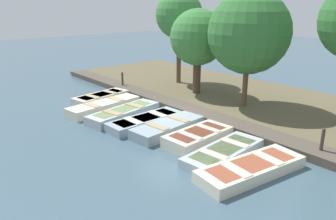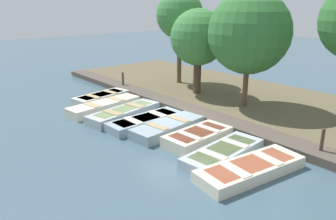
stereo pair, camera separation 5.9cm
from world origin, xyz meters
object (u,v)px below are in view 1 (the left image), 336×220
(rowboat_0, at_px, (101,98))
(rowboat_3, at_px, (146,121))
(mooring_post_far, at_px, (322,143))
(rowboat_6, at_px, (224,152))
(park_tree_center, at_px, (249,33))
(park_tree_far_left, at_px, (179,15))
(rowboat_2, at_px, (124,113))
(rowboat_5, at_px, (198,137))
(mooring_post_near, at_px, (123,81))
(park_tree_left, at_px, (198,38))
(rowboat_4, at_px, (168,127))
(rowboat_1, at_px, (104,106))
(rowboat_7, at_px, (251,169))

(rowboat_0, relative_size, rowboat_3, 0.91)
(mooring_post_far, bearing_deg, rowboat_6, -42.09)
(park_tree_center, bearing_deg, park_tree_far_left, -98.77)
(rowboat_2, bearing_deg, rowboat_3, 85.63)
(rowboat_3, distance_m, rowboat_5, 2.65)
(mooring_post_near, bearing_deg, rowboat_0, 30.89)
(mooring_post_near, bearing_deg, park_tree_left, 122.52)
(rowboat_2, height_order, rowboat_3, rowboat_2)
(rowboat_4, relative_size, park_tree_left, 0.70)
(rowboat_1, height_order, rowboat_2, rowboat_1)
(park_tree_left, relative_size, park_tree_center, 0.85)
(mooring_post_near, xyz_separation_m, park_tree_center, (-2.44, 6.74, 3.00))
(rowboat_5, xyz_separation_m, mooring_post_near, (-2.07, -8.17, 0.31))
(park_tree_far_left, distance_m, park_tree_center, 5.69)
(rowboat_6, relative_size, rowboat_7, 0.92)
(rowboat_2, xyz_separation_m, rowboat_3, (-0.15, 1.37, -0.03))
(rowboat_2, height_order, rowboat_7, rowboat_2)
(park_tree_left, bearing_deg, rowboat_3, 21.34)
(rowboat_3, bearing_deg, rowboat_7, 86.96)
(rowboat_7, bearing_deg, rowboat_0, -85.07)
(rowboat_4, relative_size, rowboat_7, 0.90)
(rowboat_0, relative_size, rowboat_5, 1.15)
(rowboat_2, distance_m, rowboat_6, 5.38)
(rowboat_0, relative_size, rowboat_6, 0.93)
(park_tree_center, bearing_deg, rowboat_0, -50.15)
(rowboat_2, height_order, park_tree_far_left, park_tree_far_left)
(rowboat_4, bearing_deg, rowboat_0, -97.31)
(rowboat_0, distance_m, rowboat_5, 6.90)
(rowboat_1, height_order, park_tree_far_left, park_tree_far_left)
(rowboat_1, relative_size, park_tree_left, 0.81)
(rowboat_0, height_order, mooring_post_far, mooring_post_far)
(rowboat_1, xyz_separation_m, park_tree_left, (-5.12, 0.94, 2.88))
(rowboat_5, height_order, rowboat_6, rowboat_5)
(rowboat_5, relative_size, mooring_post_far, 2.54)
(rowboat_2, distance_m, rowboat_5, 4.02)
(rowboat_6, height_order, rowboat_7, rowboat_7)
(rowboat_0, distance_m, rowboat_4, 5.47)
(rowboat_1, distance_m, rowboat_2, 1.46)
(rowboat_4, bearing_deg, park_tree_center, 174.15)
(rowboat_1, height_order, park_tree_center, park_tree_center)
(rowboat_1, relative_size, park_tree_center, 0.69)
(rowboat_6, height_order, park_tree_left, park_tree_left)
(rowboat_1, distance_m, mooring_post_near, 3.91)
(rowboat_3, relative_size, rowboat_4, 1.04)
(mooring_post_far, xyz_separation_m, park_tree_center, (-2.44, -4.89, 3.00))
(park_tree_far_left, bearing_deg, mooring_post_near, -19.23)
(rowboat_4, relative_size, mooring_post_near, 3.06)
(park_tree_far_left, bearing_deg, rowboat_5, 52.57)
(rowboat_7, height_order, park_tree_left, park_tree_left)
(park_tree_center, bearing_deg, rowboat_2, -26.73)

